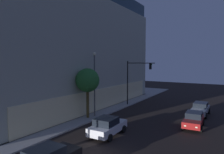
# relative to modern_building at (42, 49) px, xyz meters

# --- Properties ---
(modern_building) EXTENTS (33.06, 26.25, 18.59)m
(modern_building) POSITION_rel_modern_building_xyz_m (0.00, 0.00, 0.00)
(modern_building) COLOR #4C4C51
(modern_building) RESTS_ON ground
(traffic_light_far_corner) EXTENTS (0.50, 4.50, 6.99)m
(traffic_light_far_corner) POSITION_rel_modern_building_xyz_m (4.74, -15.84, -4.39)
(traffic_light_far_corner) COLOR black
(traffic_light_far_corner) RESTS_ON sidewalk_corner
(street_lamp_sidewalk) EXTENTS (0.44, 0.44, 8.05)m
(street_lamp_sidewalk) POSITION_rel_modern_building_xyz_m (-3.98, -14.25, -4.03)
(street_lamp_sidewalk) COLOR #4A4A4A
(street_lamp_sidewalk) RESTS_ON sidewalk_corner
(sidewalk_tree) EXTENTS (2.92, 2.92, 6.08)m
(sidewalk_tree) POSITION_rel_modern_building_xyz_m (-4.98, -13.93, -4.51)
(sidewalk_tree) COLOR #4E411E
(sidewalk_tree) RESTS_ON sidewalk_corner
(car_white) EXTENTS (4.54, 2.32, 1.75)m
(car_white) POSITION_rel_modern_building_xyz_m (-8.58, -19.09, -8.35)
(car_white) COLOR silver
(car_white) RESTS_ON ground
(car_red) EXTENTS (4.34, 2.13, 1.59)m
(car_red) POSITION_rel_modern_building_xyz_m (-1.74, -25.70, -8.41)
(car_red) COLOR maroon
(car_red) RESTS_ON ground
(car_silver) EXTENTS (4.79, 2.06, 1.62)m
(car_silver) POSITION_rel_modern_building_xyz_m (4.02, -25.59, -8.39)
(car_silver) COLOR #B7BABF
(car_silver) RESTS_ON ground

